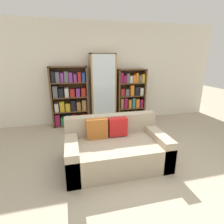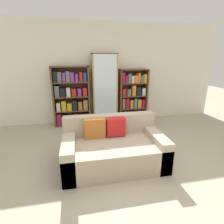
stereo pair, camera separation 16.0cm
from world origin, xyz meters
TOP-DOWN VIEW (x-y plane):
  - ground_plane at (0.00, 0.00)m, footprint 16.00×16.00m
  - wall_back at (0.00, 2.69)m, footprint 6.69×0.06m
  - couch at (-0.21, 0.41)m, footprint 1.67×0.96m
  - bookshelf_left at (-0.93, 2.48)m, footprint 0.95×0.32m
  - display_cabinet at (-0.03, 2.47)m, footprint 0.66×0.36m
  - bookshelf_right at (0.78, 2.48)m, footprint 0.80×0.32m
  - wine_bottle at (0.43, 1.21)m, footprint 0.08×0.08m

SIDE VIEW (x-z plane):
  - ground_plane at x=0.00m, z-range 0.00..0.00m
  - wine_bottle at x=0.43m, z-range -0.03..0.35m
  - couch at x=-0.21m, z-range -0.11..0.67m
  - bookshelf_right at x=0.78m, z-range -0.02..1.46m
  - bookshelf_left at x=-0.93m, z-range -0.05..1.52m
  - display_cabinet at x=-0.03m, z-range 0.00..1.89m
  - wall_back at x=0.00m, z-range 0.00..2.70m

